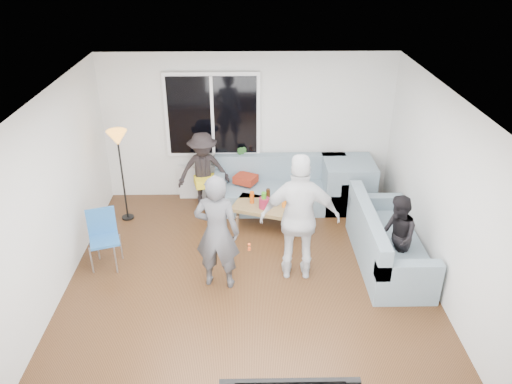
{
  "coord_description": "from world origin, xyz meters",
  "views": [
    {
      "loc": [
        -0.02,
        -5.5,
        4.31
      ],
      "look_at": [
        0.1,
        0.6,
        1.15
      ],
      "focal_mm": 35.24,
      "sensor_mm": 36.0,
      "label": 1
    }
  ],
  "objects_px": {
    "coffee_table": "(268,216)",
    "sofa_right_section": "(390,237)",
    "side_chair": "(104,241)",
    "spectator_back": "(203,171)",
    "player_left": "(217,232)",
    "spectator_right": "(397,237)",
    "sofa_back_section": "(281,185)",
    "player_right": "(300,218)",
    "floor_lamp": "(122,177)"
  },
  "relations": [
    {
      "from": "player_left",
      "to": "spectator_right",
      "type": "bearing_deg",
      "value": -166.12
    },
    {
      "from": "sofa_right_section",
      "to": "player_left",
      "type": "xyz_separation_m",
      "value": [
        -2.44,
        -0.46,
        0.4
      ]
    },
    {
      "from": "player_left",
      "to": "player_right",
      "type": "height_order",
      "value": "player_right"
    },
    {
      "from": "sofa_back_section",
      "to": "coffee_table",
      "type": "xyz_separation_m",
      "value": [
        -0.25,
        -0.7,
        -0.22
      ]
    },
    {
      "from": "floor_lamp",
      "to": "player_left",
      "type": "height_order",
      "value": "player_left"
    },
    {
      "from": "floor_lamp",
      "to": "player_right",
      "type": "xyz_separation_m",
      "value": [
        2.73,
        -1.63,
        0.14
      ]
    },
    {
      "from": "player_left",
      "to": "player_right",
      "type": "relative_size",
      "value": 0.9
    },
    {
      "from": "sofa_right_section",
      "to": "spectator_right",
      "type": "relative_size",
      "value": 1.65
    },
    {
      "from": "sofa_back_section",
      "to": "coffee_table",
      "type": "distance_m",
      "value": 0.77
    },
    {
      "from": "sofa_right_section",
      "to": "spectator_back",
      "type": "distance_m",
      "value": 3.3
    },
    {
      "from": "player_right",
      "to": "spectator_right",
      "type": "bearing_deg",
      "value": -177.16
    },
    {
      "from": "sofa_back_section",
      "to": "side_chair",
      "type": "relative_size",
      "value": 2.67
    },
    {
      "from": "sofa_right_section",
      "to": "side_chair",
      "type": "bearing_deg",
      "value": 90.28
    },
    {
      "from": "player_left",
      "to": "sofa_back_section",
      "type": "bearing_deg",
      "value": -104.75
    },
    {
      "from": "side_chair",
      "to": "floor_lamp",
      "type": "bearing_deg",
      "value": 71.25
    },
    {
      "from": "sofa_right_section",
      "to": "player_left",
      "type": "relative_size",
      "value": 1.21
    },
    {
      "from": "sofa_back_section",
      "to": "spectator_right",
      "type": "xyz_separation_m",
      "value": [
        1.46,
        -2.0,
        0.18
      ]
    },
    {
      "from": "sofa_back_section",
      "to": "sofa_right_section",
      "type": "height_order",
      "value": "same"
    },
    {
      "from": "sofa_back_section",
      "to": "player_right",
      "type": "relative_size",
      "value": 1.26
    },
    {
      "from": "sofa_back_section",
      "to": "coffee_table",
      "type": "bearing_deg",
      "value": -109.63
    },
    {
      "from": "coffee_table",
      "to": "player_left",
      "type": "relative_size",
      "value": 0.67
    },
    {
      "from": "side_chair",
      "to": "sofa_right_section",
      "type": "bearing_deg",
      "value": -18.47
    },
    {
      "from": "coffee_table",
      "to": "spectator_right",
      "type": "height_order",
      "value": "spectator_right"
    },
    {
      "from": "spectator_right",
      "to": "coffee_table",
      "type": "bearing_deg",
      "value": -127.06
    },
    {
      "from": "spectator_back",
      "to": "floor_lamp",
      "type": "bearing_deg",
      "value": -174.84
    },
    {
      "from": "sofa_back_section",
      "to": "spectator_back",
      "type": "xyz_separation_m",
      "value": [
        -1.33,
        0.03,
        0.26
      ]
    },
    {
      "from": "sofa_back_section",
      "to": "floor_lamp",
      "type": "relative_size",
      "value": 1.47
    },
    {
      "from": "player_right",
      "to": "sofa_back_section",
      "type": "bearing_deg",
      "value": -83.79
    },
    {
      "from": "player_right",
      "to": "floor_lamp",
      "type": "bearing_deg",
      "value": -27.93
    },
    {
      "from": "coffee_table",
      "to": "spectator_back",
      "type": "relative_size",
      "value": 0.8
    },
    {
      "from": "side_chair",
      "to": "spectator_back",
      "type": "relative_size",
      "value": 0.63
    },
    {
      "from": "sofa_right_section",
      "to": "coffee_table",
      "type": "relative_size",
      "value": 1.82
    },
    {
      "from": "coffee_table",
      "to": "sofa_right_section",
      "type": "bearing_deg",
      "value": -30.96
    },
    {
      "from": "spectator_right",
      "to": "floor_lamp",
      "type": "bearing_deg",
      "value": -111.52
    },
    {
      "from": "sofa_back_section",
      "to": "side_chair",
      "type": "xyz_separation_m",
      "value": [
        -2.61,
        -1.74,
        0.01
      ]
    },
    {
      "from": "sofa_back_section",
      "to": "sofa_right_section",
      "type": "relative_size",
      "value": 1.15
    },
    {
      "from": "sofa_back_section",
      "to": "spectator_back",
      "type": "relative_size",
      "value": 1.67
    },
    {
      "from": "spectator_right",
      "to": "spectator_back",
      "type": "relative_size",
      "value": 0.88
    },
    {
      "from": "player_right",
      "to": "sofa_right_section",
      "type": "bearing_deg",
      "value": -165.46
    },
    {
      "from": "coffee_table",
      "to": "side_chair",
      "type": "bearing_deg",
      "value": -156.22
    },
    {
      "from": "sofa_back_section",
      "to": "player_left",
      "type": "bearing_deg",
      "value": -114.29
    },
    {
      "from": "player_right",
      "to": "spectator_right",
      "type": "xyz_separation_m",
      "value": [
        1.34,
        -0.0,
        -0.31
      ]
    },
    {
      "from": "side_chair",
      "to": "floor_lamp",
      "type": "xyz_separation_m",
      "value": [
        0.0,
        1.37,
        0.35
      ]
    },
    {
      "from": "coffee_table",
      "to": "floor_lamp",
      "type": "distance_m",
      "value": 2.46
    },
    {
      "from": "sofa_back_section",
      "to": "player_left",
      "type": "relative_size",
      "value": 1.4
    },
    {
      "from": "player_left",
      "to": "spectator_right",
      "type": "distance_m",
      "value": 2.46
    },
    {
      "from": "player_left",
      "to": "spectator_right",
      "type": "relative_size",
      "value": 1.36
    },
    {
      "from": "sofa_right_section",
      "to": "spectator_right",
      "type": "distance_m",
      "value": 0.33
    },
    {
      "from": "sofa_back_section",
      "to": "sofa_right_section",
      "type": "distance_m",
      "value": 2.25
    },
    {
      "from": "sofa_back_section",
      "to": "player_left",
      "type": "xyz_separation_m",
      "value": [
        -0.98,
        -2.18,
        0.4
      ]
    }
  ]
}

